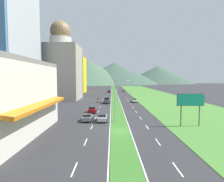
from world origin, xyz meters
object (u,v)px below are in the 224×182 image
Objects in this scene: car_1 at (92,110)px; street_lamp_near at (117,97)px; street_lamp_mid at (117,89)px; pickup_truck_0 at (107,100)px; car_4 at (87,117)px; car_5 at (109,91)px; billboard_roadside at (191,102)px; motorcycle_rider at (98,100)px; car_3 at (124,90)px; car_0 at (134,100)px; car_2 at (102,117)px.

street_lamp_near is at bearing -149.07° from car_1.
street_lamp_mid is 1.66× the size of pickup_truck_0.
car_4 is 76.59m from car_5.
street_lamp_near is 0.98× the size of street_lamp_mid.
street_lamp_near is 14.01m from billboard_roadside.
motorcycle_rider reaches higher than car_5.
car_5 is (3.26, 67.45, -0.06)m from car_1.
motorcycle_rider is at bearing 175.97° from car_5.
car_1 is 0.94× the size of car_3.
car_0 is 1.02× the size of car_1.
car_5 is 47.08m from motorcycle_rider.
car_3 is 13.48m from car_5.
car_1 is 9.07m from car_4.
motorcycle_rider reaches higher than car_4.
motorcycle_rider is at bearing 167.53° from street_lamp_mid.
car_2 is at bearing -6.85° from car_3.
car_0 is (-6.27, 33.53, -3.91)m from billboard_roadside.
pickup_truck_0 is (-16.53, 31.22, -3.68)m from billboard_roadside.
car_4 is at bearing 179.76° from car_1.
street_lamp_near is 2.16× the size of car_4.
car_3 is (10.28, 85.57, 0.00)m from car_2.
billboard_roadside reaches higher than car_5.
billboard_roadside is at bearing -152.10° from pickup_truck_0.
street_lamp_mid is at bearing -7.51° from car_2.
car_2 is 2.13× the size of motorcycle_rider.
billboard_roadside is 1.44× the size of car_2.
pickup_truck_0 is at bearing -10.25° from car_1.
motorcycle_rider is (-0.05, 20.49, -0.07)m from car_1.
car_5 is at bearing 94.25° from street_lamp_mid.
street_lamp_near reaches higher than billboard_roadside.
street_lamp_mid is 5.63m from pickup_truck_0.
car_1 is at bearing 120.93° from street_lamp_near.
pickup_truck_0 is (0.09, 27.19, 0.21)m from car_2.
car_0 is (7.38, 30.42, -4.35)m from street_lamp_near.
car_1 is 0.99× the size of car_4.
car_1 reaches higher than car_3.
car_3 is 1.05× the size of car_4.
street_lamp_near is 2.07× the size of car_2.
billboard_roadside is (12.90, -32.26, -0.49)m from street_lamp_mid.
car_4 is (-19.80, 4.24, -3.90)m from billboard_roadside.
car_0 is at bearing -77.31° from pickup_truck_0.
billboard_roadside is 3.07× the size of motorcycle_rider.
pickup_truck_0 is at bearing -128.02° from motorcycle_rider.
car_3 is at bearing 83.47° from street_lamp_mid.
street_lamp_mid reaches higher than car_0.
billboard_roadside is 24.13m from car_1.
car_5 is at bearing -2.77° from car_1.
car_2 is 1.04× the size of car_4.
street_lamp_mid is 2.11× the size of car_5.
motorcycle_rider is (-6.16, 30.68, -4.35)m from street_lamp_near.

